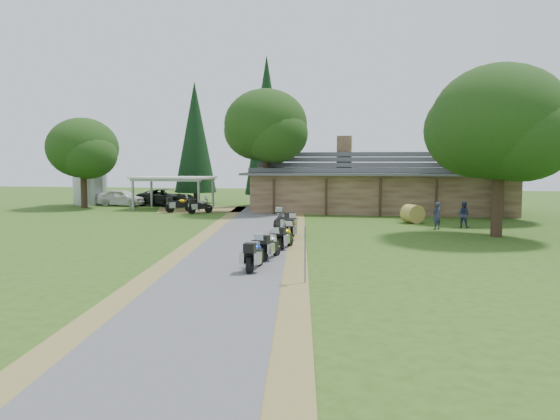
% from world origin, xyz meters
% --- Properties ---
extents(ground, '(120.00, 120.00, 0.00)m').
position_xyz_m(ground, '(0.00, 0.00, 0.00)').
color(ground, '#2F4914').
rests_on(ground, ground).
extents(driveway, '(51.95, 51.95, 0.00)m').
position_xyz_m(driveway, '(-0.50, 4.00, 0.00)').
color(driveway, '#4B4B4E').
rests_on(driveway, ground).
extents(lodge, '(21.40, 9.40, 4.90)m').
position_xyz_m(lodge, '(6.00, 24.00, 2.45)').
color(lodge, brown).
rests_on(lodge, ground).
extents(silo, '(3.17, 3.17, 6.33)m').
position_xyz_m(silo, '(-21.07, 26.35, 3.16)').
color(silo, gray).
rests_on(silo, ground).
extents(carport, '(6.49, 4.40, 2.78)m').
position_xyz_m(carport, '(-11.36, 22.90, 1.39)').
color(carport, silver).
rests_on(carport, ground).
extents(car_white_sedan, '(3.04, 6.02, 1.93)m').
position_xyz_m(car_white_sedan, '(-17.27, 25.25, 0.97)').
color(car_white_sedan, silver).
rests_on(car_white_sedan, ground).
extents(car_dark_suv, '(3.95, 6.55, 2.34)m').
position_xyz_m(car_dark_suv, '(-13.25, 25.96, 1.17)').
color(car_dark_suv, black).
rests_on(car_dark_suv, ground).
extents(motorcycle_row_a, '(0.67, 1.87, 1.27)m').
position_xyz_m(motorcycle_row_a, '(1.37, -1.84, 0.63)').
color(motorcycle_row_a, navy).
rests_on(motorcycle_row_a, ground).
extents(motorcycle_row_b, '(0.90, 1.87, 1.23)m').
position_xyz_m(motorcycle_row_b, '(1.49, 0.51, 0.61)').
color(motorcycle_row_b, '#96989C').
rests_on(motorcycle_row_b, ground).
extents(motorcycle_row_c, '(0.83, 1.83, 1.20)m').
position_xyz_m(motorcycle_row_c, '(1.64, 3.36, 0.60)').
color(motorcycle_row_c, '#DBA50C').
rests_on(motorcycle_row_c, ground).
extents(motorcycle_row_d, '(0.67, 1.86, 1.26)m').
position_xyz_m(motorcycle_row_d, '(1.40, 6.57, 0.63)').
color(motorcycle_row_d, '#E14821').
rests_on(motorcycle_row_d, ground).
extents(motorcycle_row_e, '(1.75, 2.06, 1.41)m').
position_xyz_m(motorcycle_row_e, '(0.60, 8.73, 0.70)').
color(motorcycle_row_e, black).
rests_on(motorcycle_row_e, ground).
extents(motorcycle_carport_a, '(2.03, 1.79, 1.40)m').
position_xyz_m(motorcycle_carport_a, '(-9.77, 20.00, 0.70)').
color(motorcycle_carport_a, orange).
rests_on(motorcycle_carport_a, ground).
extents(motorcycle_carport_b, '(1.75, 1.80, 1.30)m').
position_xyz_m(motorcycle_carport_b, '(-7.87, 19.44, 0.65)').
color(motorcycle_carport_b, gray).
rests_on(motorcycle_carport_b, ground).
extents(person_a, '(0.67, 0.65, 1.91)m').
position_xyz_m(person_a, '(9.32, 12.22, 0.96)').
color(person_a, '#2E3454').
rests_on(person_a, ground).
extents(person_b, '(0.66, 0.60, 1.89)m').
position_xyz_m(person_b, '(11.01, 13.33, 0.95)').
color(person_b, '#2E3454').
rests_on(person_b, ground).
extents(hay_bale, '(1.62, 1.58, 1.23)m').
position_xyz_m(hay_bale, '(8.10, 15.39, 0.61)').
color(hay_bale, '#A9913E').
rests_on(hay_bale, ground).
extents(sign_post, '(0.34, 0.06, 1.91)m').
position_xyz_m(sign_post, '(3.48, -3.69, 0.95)').
color(sign_post, gray).
rests_on(sign_post, ground).
extents(oak_lodge_left, '(6.53, 6.53, 11.23)m').
position_xyz_m(oak_lodge_left, '(-2.91, 20.94, 5.62)').
color(oak_lodge_left, black).
rests_on(oak_lodge_left, ground).
extents(oak_lodge_right, '(8.01, 8.01, 10.94)m').
position_xyz_m(oak_lodge_right, '(14.29, 19.20, 5.47)').
color(oak_lodge_right, black).
rests_on(oak_lodge_right, ground).
extents(oak_driveway, '(7.24, 7.24, 9.88)m').
position_xyz_m(oak_driveway, '(12.14, 9.44, 4.94)').
color(oak_driveway, black).
rests_on(oak_driveway, ground).
extents(oak_silo, '(6.16, 6.16, 8.48)m').
position_xyz_m(oak_silo, '(-19.61, 22.70, 4.24)').
color(oak_silo, black).
rests_on(oak_silo, ground).
extents(cedar_near, '(4.04, 4.04, 13.71)m').
position_xyz_m(cedar_near, '(-4.26, 27.90, 6.85)').
color(cedar_near, black).
rests_on(cedar_near, ground).
extents(cedar_far, '(4.07, 4.07, 11.85)m').
position_xyz_m(cedar_far, '(-11.82, 29.93, 5.93)').
color(cedar_far, black).
rests_on(cedar_far, ground).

